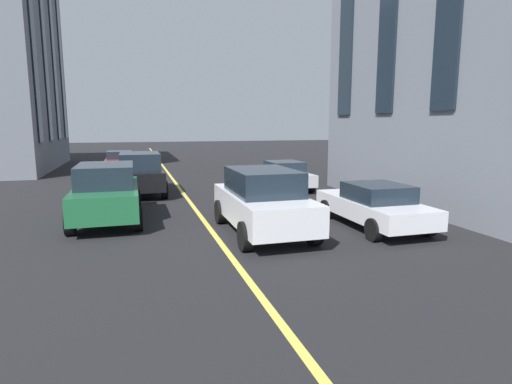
{
  "coord_description": "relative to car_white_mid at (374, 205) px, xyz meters",
  "views": [
    {
      "loc": [
        2.2,
        2.15,
        3.15
      ],
      "look_at": [
        12.29,
        -0.82,
        1.45
      ],
      "focal_mm": 29.35,
      "sensor_mm": 36.0,
      "label": 1
    }
  ],
  "objects": [
    {
      "name": "lane_centre_line",
      "position": [
        6.72,
        4.9,
        -0.7
      ],
      "size": [
        80.0,
        0.16,
        0.01
      ],
      "color": "#D8C64C",
      "rests_on": "ground_plane"
    },
    {
      "name": "car_green_near",
      "position": [
        3.14,
        7.93,
        0.27
      ],
      "size": [
        4.7,
        2.14,
        1.88
      ],
      "color": "#1E6038",
      "rests_on": "ground_plane"
    },
    {
      "name": "car_black_parked_a",
      "position": [
        8.51,
        6.77,
        0.27
      ],
      "size": [
        4.7,
        2.14,
        1.88
      ],
      "color": "black",
      "rests_on": "ground_plane"
    },
    {
      "name": "car_white_mid",
      "position": [
        0.0,
        0.0,
        0.0
      ],
      "size": [
        4.4,
        1.95,
        1.37
      ],
      "color": "silver",
      "rests_on": "ground_plane"
    },
    {
      "name": "car_silver_trailing",
      "position": [
        8.13,
        0.0,
        0.0
      ],
      "size": [
        4.4,
        1.95,
        1.37
      ],
      "color": "#B7BABF",
      "rests_on": "ground_plane"
    },
    {
      "name": "car_white_parked_b",
      "position": [
        0.28,
        3.5,
        0.27
      ],
      "size": [
        4.7,
        2.14,
        1.88
      ],
      "color": "silver",
      "rests_on": "ground_plane"
    },
    {
      "name": "car_red_far",
      "position": [
        18.37,
        7.93,
        0.0
      ],
      "size": [
        4.4,
        1.95,
        1.37
      ],
      "color": "#B21E1E",
      "rests_on": "ground_plane"
    }
  ]
}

